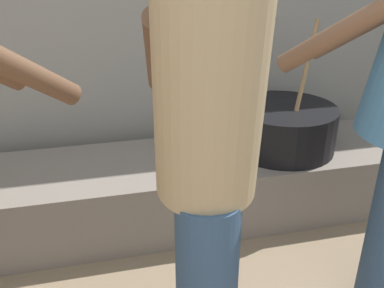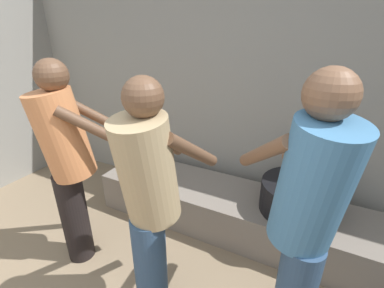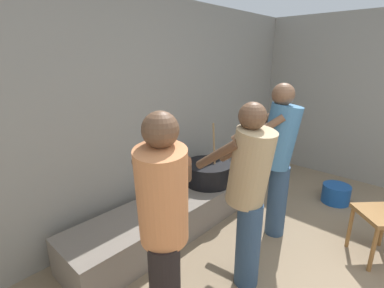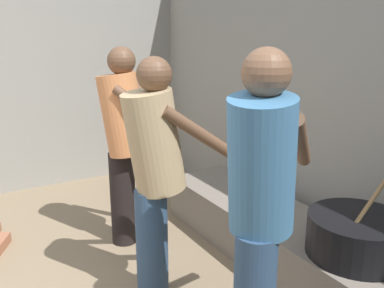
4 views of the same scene
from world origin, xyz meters
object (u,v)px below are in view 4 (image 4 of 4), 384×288
at_px(cooking_pot_main, 357,236).
at_px(cook_in_blue_shirt, 260,202).
at_px(cook_in_orange_shirt, 124,136).
at_px(cook_in_tan_shirt, 155,169).

distance_m(cooking_pot_main, cook_in_blue_shirt, 0.94).
xyz_separation_m(cooking_pot_main, cook_in_orange_shirt, (-1.48, -0.87, 0.40)).
xyz_separation_m(cooking_pot_main, cook_in_blue_shirt, (0.08, -0.83, 0.43)).
height_order(cooking_pot_main, cook_in_tan_shirt, cook_in_tan_shirt).
distance_m(cook_in_orange_shirt, cook_in_blue_shirt, 1.56).
bearing_deg(cook_in_blue_shirt, cook_in_orange_shirt, -178.64).
bearing_deg(cooking_pot_main, cook_in_tan_shirt, -125.92).
bearing_deg(cook_in_tan_shirt, cook_in_blue_shirt, 10.57).
relative_size(cook_in_tan_shirt, cook_in_orange_shirt, 0.98).
bearing_deg(cook_in_blue_shirt, cook_in_tan_shirt, -169.43).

